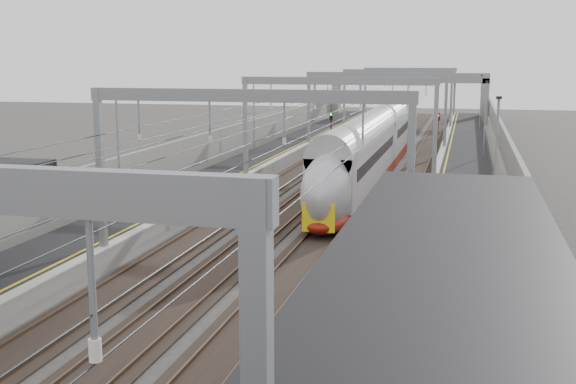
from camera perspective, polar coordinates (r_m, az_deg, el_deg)
The scene contains 11 objects.
platform_left at distance 52.78m, azimuth -4.13°, elevation 1.44°, with size 4.00×120.00×1.00m, color black.
platform_right at distance 50.22m, azimuth 13.50°, elevation 0.72°, with size 4.00×120.00×1.00m, color black.
tracks at distance 50.96m, azimuth 4.46°, elevation 0.60°, with size 11.40×140.00×0.20m.
overhead_line at distance 56.82m, azimuth 5.67°, elevation 7.77°, with size 13.00×140.00×6.60m.
overbridge at distance 104.92m, azimuth 9.56°, elevation 8.41°, with size 22.00×2.20×6.90m.
wall_left at distance 53.70m, azimuth -7.40°, elevation 2.72°, with size 0.30×120.00×3.20m, color gray.
wall_right at distance 50.14m, azimuth 17.21°, elevation 1.79°, with size 0.30×120.00×3.20m, color gray.
train at distance 55.43m, azimuth 6.89°, elevation 3.36°, with size 2.53×46.10×4.01m.
signal_green at distance 73.67m, azimuth 3.42°, elevation 5.49°, with size 0.32×0.32×3.48m.
signal_red_near at distance 69.45m, azimuth 9.79°, elevation 5.06°, with size 0.32×0.32×3.48m.
signal_red_far at distance 73.84m, azimuth 11.77°, elevation 5.30°, with size 0.32×0.32×3.48m.
Camera 1 is at (8.25, -4.54, 8.70)m, focal length 45.00 mm.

